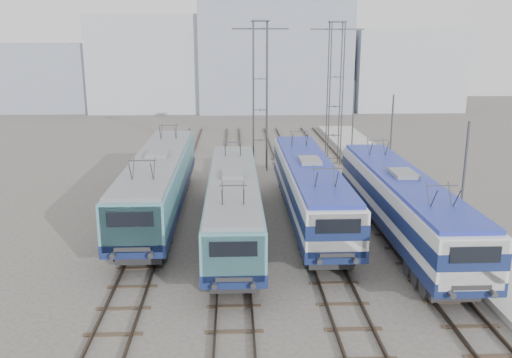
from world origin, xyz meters
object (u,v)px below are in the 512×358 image
(mast_rear, at_px, (353,120))
(locomotive_far_left, at_px, (159,181))
(mast_mid, at_px, (391,146))
(locomotive_center_right, at_px, (310,185))
(catenary_tower_east, at_px, (335,87))
(mast_front, at_px, (462,194))
(locomotive_far_right, at_px, (403,201))
(locomotive_center_left, at_px, (233,201))
(catenary_tower_west, at_px, (260,90))

(mast_rear, bearing_deg, locomotive_far_left, -133.21)
(mast_mid, bearing_deg, locomotive_center_right, -138.39)
(catenary_tower_east, height_order, mast_front, catenary_tower_east)
(catenary_tower_east, relative_size, mast_rear, 1.71)
(locomotive_far_right, bearing_deg, locomotive_center_left, 174.84)
(locomotive_center_right, bearing_deg, catenary_tower_east, 74.80)
(mast_mid, bearing_deg, mast_front, -90.00)
(catenary_tower_west, relative_size, catenary_tower_east, 1.00)
(mast_front, height_order, mast_mid, same)
(mast_mid, height_order, mast_rear, same)
(catenary_tower_west, height_order, catenary_tower_east, same)
(locomotive_far_left, xyz_separation_m, mast_mid, (15.35, 4.34, 1.16))
(catenary_tower_west, bearing_deg, catenary_tower_east, 17.10)
(locomotive_far_left, xyz_separation_m, mast_rear, (15.35, 16.34, 1.16))
(locomotive_far_left, bearing_deg, locomotive_center_left, -40.52)
(locomotive_center_right, distance_m, mast_mid, 8.58)
(locomotive_far_right, height_order, mast_rear, mast_rear)
(mast_mid, bearing_deg, locomotive_center_left, -142.97)
(locomotive_far_left, relative_size, mast_mid, 2.69)
(locomotive_center_left, relative_size, locomotive_far_right, 0.96)
(locomotive_center_left, distance_m, catenary_tower_west, 16.95)
(locomotive_center_right, bearing_deg, mast_mid, 41.61)
(mast_front, xyz_separation_m, mast_rear, (0.00, 24.00, 0.00))
(catenary_tower_west, bearing_deg, mast_mid, -42.93)
(locomotive_center_right, xyz_separation_m, mast_rear, (6.35, 17.64, 1.22))
(catenary_tower_east, distance_m, mast_rear, 4.28)
(locomotive_center_right, height_order, locomotive_far_right, locomotive_far_right)
(locomotive_center_left, relative_size, catenary_tower_east, 1.43)
(catenary_tower_east, relative_size, mast_mid, 1.71)
(catenary_tower_east, xyz_separation_m, mast_front, (2.10, -22.00, -3.14))
(mast_front, bearing_deg, catenary_tower_west, 113.27)
(catenary_tower_east, bearing_deg, locomotive_far_left, -132.74)
(locomotive_far_left, distance_m, catenary_tower_west, 14.71)
(locomotive_far_left, xyz_separation_m, catenary_tower_east, (13.25, 14.34, 4.30))
(locomotive_far_left, bearing_deg, catenary_tower_west, 61.32)
(locomotive_center_right, xyz_separation_m, catenary_tower_west, (-2.25, 13.64, 4.36))
(catenary_tower_west, xyz_separation_m, mast_front, (8.60, -20.00, -3.14))
(locomotive_center_left, relative_size, mast_front, 2.45)
(locomotive_far_right, bearing_deg, mast_rear, 84.97)
(locomotive_far_right, height_order, catenary_tower_east, catenary_tower_east)
(locomotive_center_left, distance_m, locomotive_far_right, 9.04)
(catenary_tower_west, height_order, mast_rear, catenary_tower_west)
(catenary_tower_east, height_order, mast_rear, catenary_tower_east)
(locomotive_far_left, bearing_deg, catenary_tower_east, 47.26)
(locomotive_far_right, distance_m, mast_rear, 21.12)
(locomotive_center_left, distance_m, catenary_tower_east, 20.68)
(catenary_tower_east, distance_m, mast_front, 22.32)
(locomotive_center_left, height_order, catenary_tower_east, catenary_tower_east)
(locomotive_center_right, relative_size, mast_rear, 2.55)
(catenary_tower_east, bearing_deg, locomotive_center_left, -115.69)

